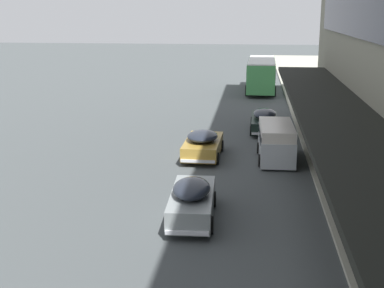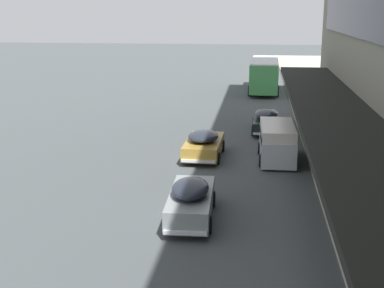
# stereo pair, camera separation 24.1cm
# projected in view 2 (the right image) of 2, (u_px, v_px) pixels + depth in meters

# --- Properties ---
(transit_bus_kerbside_front) EXTENTS (2.95, 9.69, 3.10)m
(transit_bus_kerbside_front) POSITION_uv_depth(u_px,v_px,m) (264.00, 73.00, 51.70)
(transit_bus_kerbside_front) COLOR #459A52
(transit_bus_kerbside_front) RESTS_ON ground
(sedan_second_mid) EXTENTS (1.85, 4.93, 1.53)m
(sedan_second_mid) POSITION_uv_depth(u_px,v_px,m) (266.00, 120.00, 35.04)
(sedan_second_mid) COLOR black
(sedan_second_mid) RESTS_ON ground
(sedan_lead_mid) EXTENTS (2.07, 4.49, 1.49)m
(sedan_lead_mid) POSITION_uv_depth(u_px,v_px,m) (204.00, 144.00, 28.94)
(sedan_lead_mid) COLOR olive
(sedan_lead_mid) RESTS_ON ground
(sedan_trailing_mid) EXTENTS (1.86, 4.62, 1.58)m
(sedan_trailing_mid) POSITION_uv_depth(u_px,v_px,m) (191.00, 200.00, 20.40)
(sedan_trailing_mid) COLOR gray
(sedan_trailing_mid) RESTS_ON ground
(vw_van) EXTENTS (1.99, 4.59, 1.96)m
(vw_van) POSITION_uv_depth(u_px,v_px,m) (277.00, 140.00, 28.34)
(vw_van) COLOR #B7BDC3
(vw_van) RESTS_ON ground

